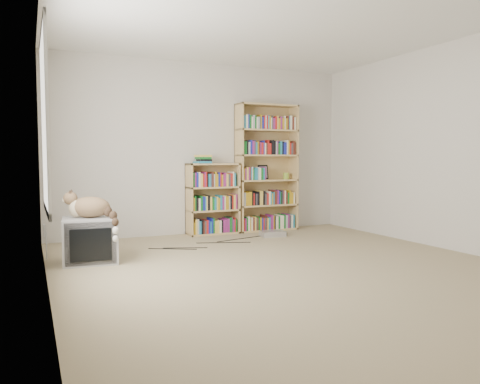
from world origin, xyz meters
name	(u,v)px	position (x,y,z in m)	size (l,w,h in m)	color
floor	(290,268)	(0.00, 0.00, 0.00)	(4.50, 5.00, 0.01)	tan
wall_back	(204,149)	(0.00, 2.50, 1.25)	(4.50, 0.02, 2.50)	beige
wall_left	(45,140)	(-2.25, 0.00, 1.25)	(0.02, 5.00, 2.50)	beige
wall_right	(455,146)	(2.25, 0.00, 1.25)	(0.02, 5.00, 2.50)	beige
ceiling	(292,14)	(0.00, 0.00, 2.50)	(4.50, 5.00, 0.02)	white
window	(45,122)	(-2.24, 0.20, 1.40)	(0.02, 1.22, 1.52)	white
crt_tv	(90,240)	(-1.80, 1.11, 0.24)	(0.59, 0.54, 0.48)	#A1A1A3
cat	(94,210)	(-1.76, 1.06, 0.56)	(0.58, 0.56, 0.49)	#3D2A19
bookcase_tall	(266,171)	(0.96, 2.36, 0.91)	(0.96, 0.30, 1.93)	tan
bookcase_short	(213,201)	(0.07, 2.36, 0.48)	(0.75, 0.30, 1.04)	tan
book_stack	(203,159)	(-0.08, 2.31, 1.10)	(0.22, 0.28, 0.12)	red
green_mug	(286,176)	(1.29, 2.34, 0.84)	(0.09, 0.09, 0.10)	#8CB032
framed_print	(263,172)	(0.94, 2.44, 0.90)	(0.17, 0.01, 0.22)	black
dvd_player	(272,234)	(0.77, 1.79, 0.04)	(0.34, 0.24, 0.08)	#B9B9BE
wall_outlet	(44,230)	(-2.24, 1.45, 0.32)	(0.01, 0.08, 0.13)	silver
floor_cables	(213,244)	(-0.24, 1.53, 0.00)	(1.20, 0.70, 0.01)	black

